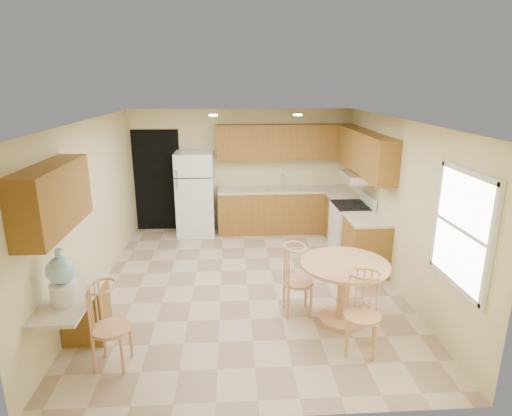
{
  "coord_description": "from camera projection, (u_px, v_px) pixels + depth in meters",
  "views": [
    {
      "loc": [
        -0.23,
        -6.01,
        3.01
      ],
      "look_at": [
        0.15,
        0.3,
        1.14
      ],
      "focal_mm": 30.0,
      "sensor_mm": 36.0,
      "label": 1
    }
  ],
  "objects": [
    {
      "name": "floor",
      "position": [
        248.0,
        284.0,
        6.62
      ],
      "size": [
        5.5,
        5.5,
        0.0
      ],
      "primitive_type": "plane",
      "color": "#C3AE8D",
      "rests_on": "ground"
    },
    {
      "name": "ceiling",
      "position": [
        247.0,
        120.0,
        5.91
      ],
      "size": [
        4.5,
        5.5,
        0.02
      ],
      "primitive_type": "cube",
      "color": "white",
      "rests_on": "wall_back"
    },
    {
      "name": "wall_back",
      "position": [
        242.0,
        170.0,
        8.9
      ],
      "size": [
        4.5,
        0.02,
        2.5
      ],
      "primitive_type": "cube",
      "color": "beige",
      "rests_on": "floor"
    },
    {
      "name": "wall_front",
      "position": [
        260.0,
        297.0,
        3.63
      ],
      "size": [
        4.5,
        0.02,
        2.5
      ],
      "primitive_type": "cube",
      "color": "beige",
      "rests_on": "floor"
    },
    {
      "name": "wall_left",
      "position": [
        91.0,
        210.0,
        6.14
      ],
      "size": [
        0.02,
        5.5,
        2.5
      ],
      "primitive_type": "cube",
      "color": "beige",
      "rests_on": "floor"
    },
    {
      "name": "wall_right",
      "position": [
        397.0,
        204.0,
        6.39
      ],
      "size": [
        0.02,
        5.5,
        2.5
      ],
      "primitive_type": "cube",
      "color": "beige",
      "rests_on": "floor"
    },
    {
      "name": "doorway",
      "position": [
        157.0,
        181.0,
        8.84
      ],
      "size": [
        0.9,
        0.02,
        2.1
      ],
      "primitive_type": "cube",
      "color": "black",
      "rests_on": "floor"
    },
    {
      "name": "base_cab_back",
      "position": [
        285.0,
        211.0,
        8.89
      ],
      "size": [
        2.75,
        0.6,
        0.87
      ],
      "primitive_type": "cube",
      "color": "olive",
      "rests_on": "floor"
    },
    {
      "name": "counter_back",
      "position": [
        285.0,
        190.0,
        8.76
      ],
      "size": [
        2.75,
        0.63,
        0.04
      ],
      "primitive_type": "cube",
      "color": "beige",
      "rests_on": "base_cab_back"
    },
    {
      "name": "base_cab_right_a",
      "position": [
        343.0,
        219.0,
        8.38
      ],
      "size": [
        0.6,
        0.59,
        0.87
      ],
      "primitive_type": "cube",
      "color": "olive",
      "rests_on": "floor"
    },
    {
      "name": "counter_right_a",
      "position": [
        344.0,
        196.0,
        8.26
      ],
      "size": [
        0.63,
        0.59,
        0.04
      ],
      "primitive_type": "cube",
      "color": "beige",
      "rests_on": "base_cab_right_a"
    },
    {
      "name": "base_cab_right_b",
      "position": [
        365.0,
        246.0,
        6.99
      ],
      "size": [
        0.6,
        0.8,
        0.87
      ],
      "primitive_type": "cube",
      "color": "olive",
      "rests_on": "floor"
    },
    {
      "name": "counter_right_b",
      "position": [
        367.0,
        219.0,
        6.86
      ],
      "size": [
        0.63,
        0.8,
        0.04
      ],
      "primitive_type": "cube",
      "color": "beige",
      "rests_on": "base_cab_right_b"
    },
    {
      "name": "upper_cab_back",
      "position": [
        285.0,
        142.0,
        8.62
      ],
      "size": [
        2.75,
        0.33,
        0.7
      ],
      "primitive_type": "cube",
      "color": "olive",
      "rests_on": "wall_back"
    },
    {
      "name": "upper_cab_right",
      "position": [
        365.0,
        152.0,
        7.37
      ],
      "size": [
        0.33,
        2.42,
        0.7
      ],
      "primitive_type": "cube",
      "color": "olive",
      "rests_on": "wall_right"
    },
    {
      "name": "upper_cab_left",
      "position": [
        53.0,
        198.0,
        4.44
      ],
      "size": [
        0.33,
        1.4,
        0.7
      ],
      "primitive_type": "cube",
      "color": "olive",
      "rests_on": "wall_left"
    },
    {
      "name": "sink",
      "position": [
        284.0,
        189.0,
        8.76
      ],
      "size": [
        0.78,
        0.44,
        0.01
      ],
      "primitive_type": "cube",
      "color": "silver",
      "rests_on": "counter_back"
    },
    {
      "name": "range_hood",
      "position": [
        359.0,
        177.0,
        7.46
      ],
      "size": [
        0.5,
        0.76,
        0.14
      ],
      "primitive_type": "cube",
      "color": "silver",
      "rests_on": "upper_cab_right"
    },
    {
      "name": "desk_pedestal",
      "position": [
        86.0,
        311.0,
        5.14
      ],
      "size": [
        0.48,
        0.42,
        0.72
      ],
      "primitive_type": "cube",
      "color": "olive",
      "rests_on": "floor"
    },
    {
      "name": "desk_top",
      "position": [
        71.0,
        297.0,
        4.66
      ],
      "size": [
        0.5,
        1.2,
        0.04
      ],
      "primitive_type": "cube",
      "color": "beige",
      "rests_on": "desk_pedestal"
    },
    {
      "name": "window",
      "position": [
        463.0,
        229.0,
        4.55
      ],
      "size": [
        0.06,
        1.12,
        1.3
      ],
      "color": "white",
      "rests_on": "wall_right"
    },
    {
      "name": "can_light_a",
      "position": [
        213.0,
        115.0,
        7.04
      ],
      "size": [
        0.14,
        0.14,
        0.02
      ],
      "primitive_type": "cylinder",
      "color": "white",
      "rests_on": "ceiling"
    },
    {
      "name": "can_light_b",
      "position": [
        298.0,
        115.0,
        7.12
      ],
      "size": [
        0.14,
        0.14,
        0.02
      ],
      "primitive_type": "cylinder",
      "color": "white",
      "rests_on": "ceiling"
    },
    {
      "name": "refrigerator",
      "position": [
        195.0,
        194.0,
        8.62
      ],
      "size": [
        0.75,
        0.73,
        1.69
      ],
      "color": "white",
      "rests_on": "floor"
    },
    {
      "name": "stove",
      "position": [
        351.0,
        228.0,
        7.73
      ],
      "size": [
        0.65,
        0.76,
        1.09
      ],
      "color": "white",
      "rests_on": "floor"
    },
    {
      "name": "dining_table",
      "position": [
        344.0,
        283.0,
        5.45
      ],
      "size": [
        1.12,
        1.12,
        0.83
      ],
      "rotation": [
        0.0,
        0.0,
        0.08
      ],
      "color": "tan",
      "rests_on": "floor"
    },
    {
      "name": "chair_table_a",
      "position": [
        299.0,
        276.0,
        5.56
      ],
      "size": [
        0.43,
        0.55,
        0.96
      ],
      "rotation": [
        0.0,
        0.0,
        -1.52
      ],
      "color": "tan",
      "rests_on": "floor"
    },
    {
      "name": "chair_table_b",
      "position": [
        365.0,
        310.0,
        4.73
      ],
      "size": [
        0.42,
        0.45,
        0.96
      ],
      "rotation": [
        0.0,
        0.0,
        2.85
      ],
      "color": "tan",
      "rests_on": "floor"
    },
    {
      "name": "chair_desk",
      "position": [
        108.0,
        323.0,
        4.48
      ],
      "size": [
        0.42,
        0.55,
        0.96
      ],
      "rotation": [
        0.0,
        0.0,
        -1.65
      ],
      "color": "tan",
      "rests_on": "floor"
    },
    {
      "name": "water_crock",
      "position": [
        62.0,
        279.0,
        4.43
      ],
      "size": [
        0.29,
        0.29,
        0.61
      ],
      "color": "white",
      "rests_on": "desk_top"
    }
  ]
}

